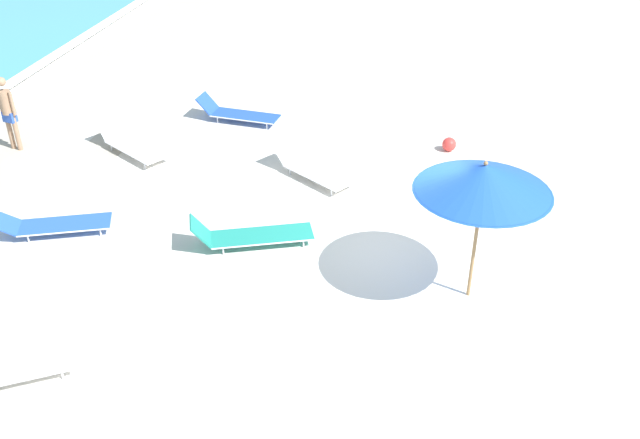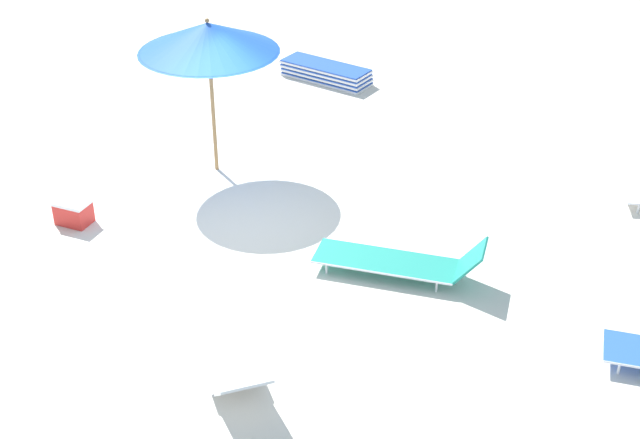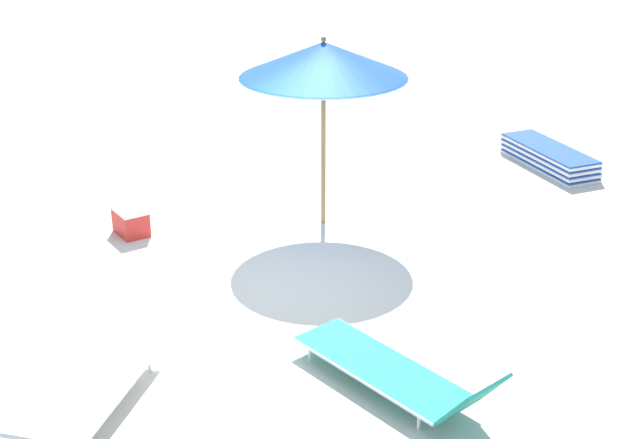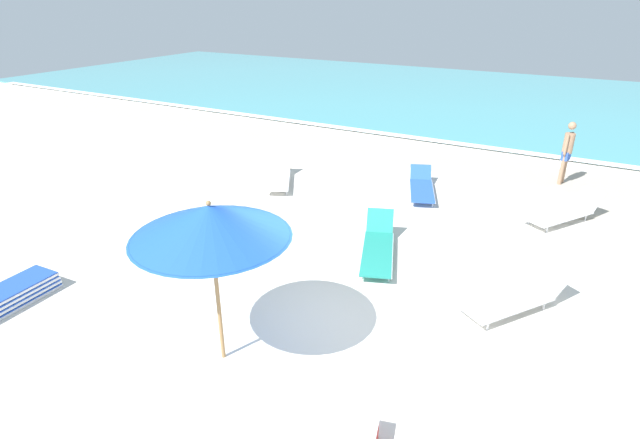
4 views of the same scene
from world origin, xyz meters
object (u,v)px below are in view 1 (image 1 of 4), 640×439
object	(u,v)px
beach_umbrella	(484,179)
beachgoer_wading_adult	(8,109)
sun_lounger_beside_umbrella	(237,113)
sun_lounger_mid_beach_pair_a	(131,144)
beach_ball	(449,144)
cooler_box	(498,213)
sun_lounger_near_water_left	(52,224)
sun_lounger_near_water_right	(311,169)
sun_lounger_mid_beach_solo	(250,235)

from	to	relation	value
beach_umbrella	beachgoer_wading_adult	bearing A→B (deg)	71.18
sun_lounger_beside_umbrella	beachgoer_wading_adult	distance (m)	5.34
sun_lounger_mid_beach_pair_a	beach_ball	xyz separation A→B (m)	(1.56, -7.23, -0.06)
beachgoer_wading_adult	cooler_box	xyz separation A→B (m)	(-1.09, -11.05, -0.81)
sun_lounger_near_water_left	sun_lounger_near_water_right	distance (m)	5.40
cooler_box	sun_lounger_mid_beach_solo	bearing A→B (deg)	6.93
sun_lounger_beside_umbrella	beachgoer_wading_adult	size ratio (longest dim) A/B	1.21
sun_lounger_beside_umbrella	sun_lounger_mid_beach_pair_a	bearing A→B (deg)	145.72
sun_lounger_near_water_right	cooler_box	distance (m)	4.10
sun_lounger_near_water_left	beach_ball	size ratio (longest dim) A/B	6.81
sun_lounger_beside_umbrella	beach_ball	world-z (taller)	sun_lounger_beside_umbrella
beach_umbrella	sun_lounger_near_water_left	world-z (taller)	beach_umbrella
sun_lounger_beside_umbrella	cooler_box	xyz separation A→B (m)	(-3.67, -6.43, -0.03)
beach_ball	sun_lounger_near_water_left	bearing A→B (deg)	125.07
beach_umbrella	sun_lounger_mid_beach_pair_a	world-z (taller)	beach_umbrella
beachgoer_wading_adult	sun_lounger_near_water_left	bearing A→B (deg)	-36.74
sun_lounger_near_water_left	beach_ball	world-z (taller)	sun_lounger_near_water_left
sun_lounger_beside_umbrella	sun_lounger_near_water_right	world-z (taller)	sun_lounger_beside_umbrella
beach_ball	cooler_box	world-z (taller)	cooler_box
beachgoer_wading_adult	beach_ball	world-z (taller)	beachgoer_wading_adult
sun_lounger_near_water_right	sun_lounger_mid_beach_pair_a	size ratio (longest dim) A/B	0.98
sun_lounger_near_water_right	cooler_box	xyz separation A→B (m)	(-1.07, -3.96, -0.03)
beach_umbrella	sun_lounger_beside_umbrella	size ratio (longest dim) A/B	1.18
sun_lounger_near_water_right	sun_lounger_mid_beach_solo	distance (m)	2.87
sun_lounger_near_water_left	sun_lounger_mid_beach_pair_a	bearing A→B (deg)	-21.38
sun_lounger_beside_umbrella	sun_lounger_near_water_left	size ratio (longest dim) A/B	0.96
beach_umbrella	beach_ball	distance (m)	5.89
sun_lounger_mid_beach_solo	beach_ball	xyz separation A→B (m)	(4.73, -3.45, -0.05)
sun_lounger_mid_beach_solo	sun_lounger_near_water_right	bearing A→B (deg)	-32.24
sun_lounger_mid_beach_solo	sun_lounger_mid_beach_pair_a	world-z (taller)	sun_lounger_mid_beach_solo
beachgoer_wading_adult	cooler_box	distance (m)	11.13
sun_lounger_mid_beach_solo	sun_lounger_mid_beach_pair_a	bearing A→B (deg)	29.21
beach_umbrella	sun_lounger_mid_beach_solo	size ratio (longest dim) A/B	1.09
beach_umbrella	beach_ball	xyz separation A→B (m)	(5.48, 0.57, -2.06)
sun_lounger_mid_beach_pair_a	beach_umbrella	bearing A→B (deg)	-84.46
sun_lounger_beside_umbrella	beach_ball	bearing A→B (deg)	-91.47
sun_lounger_near_water_left	beach_ball	bearing A→B (deg)	-75.94
sun_lounger_near_water_right	sun_lounger_mid_beach_solo	xyz separation A→B (m)	(-2.81, 0.57, 0.00)
sun_lounger_mid_beach_solo	cooler_box	bearing A→B (deg)	-89.71
sun_lounger_beside_umbrella	sun_lounger_mid_beach_solo	distance (m)	5.73
sun_lounger_near_water_left	sun_lounger_near_water_right	size ratio (longest dim) A/B	1.10
sun_lounger_mid_beach_pair_a	beachgoer_wading_adult	world-z (taller)	beachgoer_wading_adult
sun_lounger_mid_beach_solo	beachgoer_wading_adult	world-z (taller)	beachgoer_wading_adult
sun_lounger_beside_umbrella	sun_lounger_near_water_left	bearing A→B (deg)	167.52
beach_umbrella	sun_lounger_near_water_left	xyz separation A→B (m)	(0.39, 7.82, -2.01)
sun_lounger_mid_beach_solo	sun_lounger_beside_umbrella	bearing A→B (deg)	-1.44
sun_lounger_near_water_left	sun_lounger_mid_beach_pair_a	xyz separation A→B (m)	(3.53, -0.02, 0.01)
beachgoer_wading_adult	sun_lounger_mid_beach_pair_a	bearing A→B (deg)	19.93
beach_ball	cooler_box	bearing A→B (deg)	-160.12
sun_lounger_near_water_left	sun_lounger_mid_beach_pair_a	size ratio (longest dim) A/B	1.08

